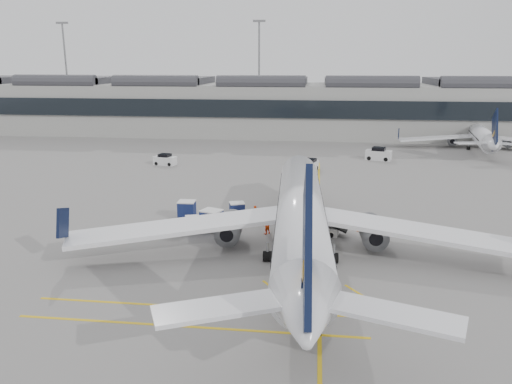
# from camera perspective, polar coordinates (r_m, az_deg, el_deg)

# --- Properties ---
(ground) EXTENTS (220.00, 220.00, 0.00)m
(ground) POSITION_cam_1_polar(r_m,az_deg,el_deg) (43.30, -6.20, -6.70)
(ground) COLOR gray
(ground) RESTS_ON ground
(terminal) EXTENTS (200.00, 20.45, 12.40)m
(terminal) POSITION_cam_1_polar(r_m,az_deg,el_deg) (111.97, 2.09, 9.75)
(terminal) COLOR #9E9E99
(terminal) RESTS_ON ground
(light_masts) EXTENTS (113.00, 0.60, 25.45)m
(light_masts) POSITION_cam_1_polar(r_m,az_deg,el_deg) (125.73, 1.91, 14.10)
(light_masts) COLOR slate
(light_masts) RESTS_ON ground
(apron_markings) EXTENTS (0.25, 60.00, 0.01)m
(apron_markings) POSITION_cam_1_polar(r_m,az_deg,el_deg) (51.68, 7.23, -3.15)
(apron_markings) COLOR gold
(apron_markings) RESTS_ON ground
(airliner_main) EXTENTS (38.54, 42.17, 11.20)m
(airliner_main) POSITION_cam_1_polar(r_m,az_deg,el_deg) (41.64, 5.15, -2.76)
(airliner_main) COLOR white
(airliner_main) RESTS_ON ground
(airliner_far) EXTENTS (29.71, 32.70, 8.74)m
(airliner_far) POSITION_cam_1_polar(r_m,az_deg,el_deg) (101.50, 24.29, 5.93)
(airliner_far) COLOR white
(airliner_far) RESTS_ON ground
(belt_loader) EXTENTS (5.10, 2.39, 2.02)m
(belt_loader) POSITION_cam_1_polar(r_m,az_deg,el_deg) (47.51, 6.83, -4.01)
(belt_loader) COLOR silver
(belt_loader) RESTS_ON ground
(baggage_cart_a) EXTENTS (2.41, 2.22, 2.06)m
(baggage_cart_a) POSITION_cam_1_polar(r_m,az_deg,el_deg) (47.88, -5.10, -3.17)
(baggage_cart_a) COLOR gray
(baggage_cart_a) RESTS_ON ground
(baggage_cart_b) EXTENTS (1.93, 1.75, 1.68)m
(baggage_cart_b) POSITION_cam_1_polar(r_m,az_deg,el_deg) (51.56, -2.18, -2.05)
(baggage_cart_b) COLOR gray
(baggage_cart_b) RESTS_ON ground
(baggage_cart_c) EXTENTS (1.88, 1.56, 1.93)m
(baggage_cart_c) POSITION_cam_1_polar(r_m,az_deg,el_deg) (51.66, -7.91, -1.99)
(baggage_cart_c) COLOR gray
(baggage_cart_c) RESTS_ON ground
(baggage_cart_d) EXTENTS (1.85, 1.67, 1.62)m
(baggage_cart_d) POSITION_cam_1_polar(r_m,az_deg,el_deg) (47.50, -7.17, -3.67)
(baggage_cart_d) COLOR gray
(baggage_cart_d) RESTS_ON ground
(ramp_agent_a) EXTENTS (0.63, 0.74, 1.70)m
(ramp_agent_a) POSITION_cam_1_polar(r_m,az_deg,el_deg) (50.36, -0.04, -2.50)
(ramp_agent_a) COLOR red
(ramp_agent_a) RESTS_ON ground
(ramp_agent_b) EXTENTS (1.03, 1.01, 1.68)m
(ramp_agent_b) POSITION_cam_1_polar(r_m,az_deg,el_deg) (46.92, 1.16, -3.82)
(ramp_agent_b) COLOR #FF440D
(ramp_agent_b) RESTS_ON ground
(pushback_tug) EXTENTS (2.45, 1.77, 1.25)m
(pushback_tug) POSITION_cam_1_polar(r_m,az_deg,el_deg) (47.91, -9.72, -4.00)
(pushback_tug) COLOR #4D4E42
(pushback_tug) RESTS_ON ground
(safety_cone_nose) EXTENTS (0.34, 0.34, 0.48)m
(safety_cone_nose) POSITION_cam_1_polar(r_m,az_deg,el_deg) (62.93, 4.72, 0.38)
(safety_cone_nose) COLOR #F24C0A
(safety_cone_nose) RESTS_ON ground
(safety_cone_engine) EXTENTS (0.34, 0.34, 0.48)m
(safety_cone_engine) POSITION_cam_1_polar(r_m,az_deg,el_deg) (48.83, 11.61, -4.13)
(safety_cone_engine) COLOR #F24C0A
(safety_cone_engine) RESTS_ON ground
(service_van_left) EXTENTS (3.63, 2.28, 1.74)m
(service_van_left) POSITION_cam_1_polar(r_m,az_deg,el_deg) (79.73, -10.36, 3.63)
(service_van_left) COLOR silver
(service_van_left) RESTS_ON ground
(service_van_mid) EXTENTS (2.72, 3.88, 1.81)m
(service_van_mid) POSITION_cam_1_polar(r_m,az_deg,el_deg) (74.56, 6.15, 3.05)
(service_van_mid) COLOR silver
(service_van_mid) RESTS_ON ground
(service_van_right) EXTENTS (4.48, 3.09, 2.09)m
(service_van_right) POSITION_cam_1_polar(r_m,az_deg,el_deg) (84.84, 13.83, 4.21)
(service_van_right) COLOR silver
(service_van_right) RESTS_ON ground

